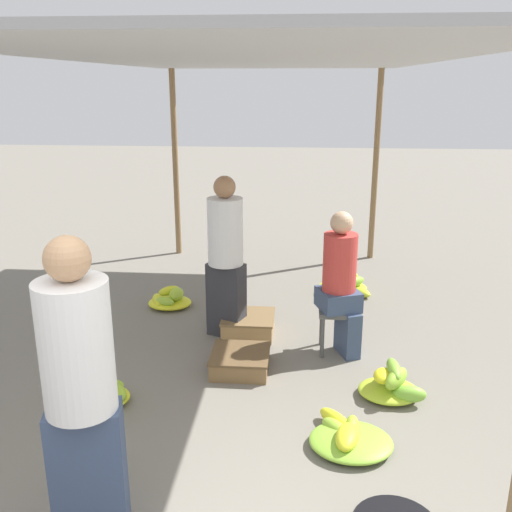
{
  "coord_description": "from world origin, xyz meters",
  "views": [
    {
      "loc": [
        0.41,
        -1.86,
        2.4
      ],
      "look_at": [
        0.0,
        3.01,
        0.9
      ],
      "focal_mm": 40.0,
      "sensor_mm": 36.0,
      "label": 1
    }
  ],
  "objects_px": {
    "vendor_foreground": "(81,392)",
    "stool": "(337,317)",
    "crate_mid": "(240,361)",
    "banana_pile_right_0": "(392,385)",
    "banana_pile_left_1": "(169,300)",
    "shopper_walking_mid": "(226,255)",
    "banana_pile_right_1": "(348,437)",
    "banana_pile_right_2": "(345,285)",
    "crate_near": "(248,325)",
    "vendor_seated": "(341,281)",
    "banana_pile_left_0": "(105,393)"
  },
  "relations": [
    {
      "from": "vendor_foreground",
      "to": "stool",
      "type": "distance_m",
      "value": 2.83
    },
    {
      "from": "crate_mid",
      "to": "banana_pile_right_0",
      "type": "bearing_deg",
      "value": -15.05
    },
    {
      "from": "banana_pile_left_1",
      "to": "crate_mid",
      "type": "height_order",
      "value": "banana_pile_left_1"
    },
    {
      "from": "stool",
      "to": "shopper_walking_mid",
      "type": "height_order",
      "value": "shopper_walking_mid"
    },
    {
      "from": "shopper_walking_mid",
      "to": "banana_pile_right_1",
      "type": "bearing_deg",
      "value": -58.05
    },
    {
      "from": "banana_pile_right_2",
      "to": "banana_pile_right_0",
      "type": "bearing_deg",
      "value": -84.59
    },
    {
      "from": "banana_pile_right_2",
      "to": "crate_near",
      "type": "relative_size",
      "value": 1.25
    },
    {
      "from": "vendor_seated",
      "to": "vendor_foreground",
      "type": "bearing_deg",
      "value": -121.66
    },
    {
      "from": "banana_pile_left_1",
      "to": "banana_pile_right_1",
      "type": "xyz_separation_m",
      "value": [
        1.8,
        -2.36,
        -0.02
      ]
    },
    {
      "from": "vendor_seated",
      "to": "crate_near",
      "type": "bearing_deg",
      "value": 159.78
    },
    {
      "from": "banana_pile_left_1",
      "to": "crate_mid",
      "type": "bearing_deg",
      "value": -55.19
    },
    {
      "from": "stool",
      "to": "banana_pile_right_1",
      "type": "xyz_separation_m",
      "value": [
        0.01,
        -1.43,
        -0.28
      ]
    },
    {
      "from": "banana_pile_right_1",
      "to": "banana_pile_left_0",
      "type": "bearing_deg",
      "value": 168.32
    },
    {
      "from": "vendor_foreground",
      "to": "banana_pile_right_0",
      "type": "bearing_deg",
      "value": 41.07
    },
    {
      "from": "banana_pile_left_1",
      "to": "shopper_walking_mid",
      "type": "distance_m",
      "value": 1.22
    },
    {
      "from": "stool",
      "to": "banana_pile_right_2",
      "type": "relative_size",
      "value": 0.67
    },
    {
      "from": "stool",
      "to": "banana_pile_right_1",
      "type": "bearing_deg",
      "value": -89.62
    },
    {
      "from": "vendor_foreground",
      "to": "banana_pile_left_0",
      "type": "xyz_separation_m",
      "value": [
        -0.39,
        1.32,
        -0.8
      ]
    },
    {
      "from": "vendor_seated",
      "to": "banana_pile_left_1",
      "type": "xyz_separation_m",
      "value": [
        -1.81,
        0.94,
        -0.61
      ]
    },
    {
      "from": "vendor_foreground",
      "to": "stool",
      "type": "relative_size",
      "value": 4.02
    },
    {
      "from": "shopper_walking_mid",
      "to": "banana_pile_left_1",
      "type": "bearing_deg",
      "value": 138.65
    },
    {
      "from": "banana_pile_left_1",
      "to": "banana_pile_right_0",
      "type": "height_order",
      "value": "banana_pile_right_0"
    },
    {
      "from": "stool",
      "to": "banana_pile_left_0",
      "type": "relative_size",
      "value": 0.9
    },
    {
      "from": "banana_pile_right_1",
      "to": "shopper_walking_mid",
      "type": "bearing_deg",
      "value": 121.95
    },
    {
      "from": "crate_mid",
      "to": "shopper_walking_mid",
      "type": "distance_m",
      "value": 1.05
    },
    {
      "from": "vendor_seated",
      "to": "banana_pile_left_1",
      "type": "bearing_deg",
      "value": 152.66
    },
    {
      "from": "banana_pile_left_0",
      "to": "banana_pile_right_0",
      "type": "height_order",
      "value": "banana_pile_right_0"
    },
    {
      "from": "vendor_seated",
      "to": "banana_pile_right_0",
      "type": "height_order",
      "value": "vendor_seated"
    },
    {
      "from": "vendor_foreground",
      "to": "stool",
      "type": "bearing_deg",
      "value": 58.75
    },
    {
      "from": "banana_pile_right_1",
      "to": "banana_pile_right_2",
      "type": "bearing_deg",
      "value": 86.79
    },
    {
      "from": "vendor_seated",
      "to": "stool",
      "type": "bearing_deg",
      "value": 160.33
    },
    {
      "from": "vendor_seated",
      "to": "banana_pile_right_2",
      "type": "height_order",
      "value": "vendor_seated"
    },
    {
      "from": "vendor_foreground",
      "to": "stool",
      "type": "xyz_separation_m",
      "value": [
        1.44,
        2.37,
        -0.55
      ]
    },
    {
      "from": "banana_pile_right_0",
      "to": "crate_mid",
      "type": "bearing_deg",
      "value": 164.95
    },
    {
      "from": "banana_pile_left_0",
      "to": "banana_pile_right_2",
      "type": "distance_m",
      "value": 3.3
    },
    {
      "from": "banana_pile_right_0",
      "to": "banana_pile_right_1",
      "type": "distance_m",
      "value": 0.77
    },
    {
      "from": "vendor_foreground",
      "to": "banana_pile_left_0",
      "type": "distance_m",
      "value": 1.59
    },
    {
      "from": "banana_pile_left_1",
      "to": "banana_pile_right_0",
      "type": "distance_m",
      "value": 2.77
    },
    {
      "from": "stool",
      "to": "vendor_seated",
      "type": "relative_size",
      "value": 0.32
    },
    {
      "from": "banana_pile_right_2",
      "to": "shopper_walking_mid",
      "type": "relative_size",
      "value": 0.4
    },
    {
      "from": "banana_pile_right_1",
      "to": "shopper_walking_mid",
      "type": "height_order",
      "value": "shopper_walking_mid"
    },
    {
      "from": "banana_pile_left_1",
      "to": "crate_mid",
      "type": "xyz_separation_m",
      "value": [
        0.95,
        -1.36,
        0.0
      ]
    },
    {
      "from": "stool",
      "to": "crate_mid",
      "type": "xyz_separation_m",
      "value": [
        -0.85,
        -0.43,
        -0.26
      ]
    },
    {
      "from": "vendor_foreground",
      "to": "banana_pile_right_1",
      "type": "xyz_separation_m",
      "value": [
        1.45,
        0.94,
        -0.83
      ]
    },
    {
      "from": "vendor_seated",
      "to": "banana_pile_right_2",
      "type": "bearing_deg",
      "value": 84.24
    },
    {
      "from": "crate_mid",
      "to": "crate_near",
      "type": "bearing_deg",
      "value": 90.12
    },
    {
      "from": "banana_pile_left_0",
      "to": "banana_pile_left_1",
      "type": "xyz_separation_m",
      "value": [
        0.04,
        1.98,
        -0.01
      ]
    },
    {
      "from": "banana_pile_left_1",
      "to": "crate_near",
      "type": "distance_m",
      "value": 1.13
    },
    {
      "from": "crate_near",
      "to": "banana_pile_left_1",
      "type": "bearing_deg",
      "value": 146.85
    },
    {
      "from": "vendor_foreground",
      "to": "crate_near",
      "type": "bearing_deg",
      "value": 77.56
    }
  ]
}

